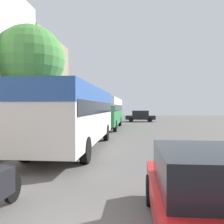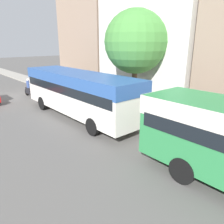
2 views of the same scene
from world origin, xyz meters
TOP-DOWN VIEW (x-y plane):
  - ground_plane at (0.00, 0.00)m, footprint 120.00×120.00m
  - sidewalk at (-5.10, 0.00)m, footprint 2.20×120.00m
  - building_corner at (-9.43, 1.96)m, footprint 6.45×6.92m
  - building_midblock at (-8.87, 9.85)m, footprint 5.34×8.38m
  - bus_lead at (-1.93, 8.74)m, footprint 2.60×10.41m
  - motorcycle_behind_lead at (-1.61, 0.80)m, footprint 0.38×2.24m
  - pedestrian_walking_away at (-4.95, 4.22)m, footprint 0.37×0.37m
  - street_tree at (-5.21, 10.80)m, footprint 4.11×4.11m

SIDE VIEW (x-z plane):
  - ground_plane at x=0.00m, z-range 0.00..0.00m
  - sidewalk at x=-5.10m, z-range 0.00..0.15m
  - motorcycle_behind_lead at x=-1.61m, z-range -0.18..1.55m
  - pedestrian_walking_away at x=-4.95m, z-range 0.17..1.87m
  - bus_lead at x=-1.93m, z-range 0.45..3.47m
  - building_midblock at x=-8.87m, z-range 0.00..9.19m
  - street_tree at x=-5.21m, z-range 1.50..8.33m
  - building_corner at x=-9.43m, z-range 0.00..10.29m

